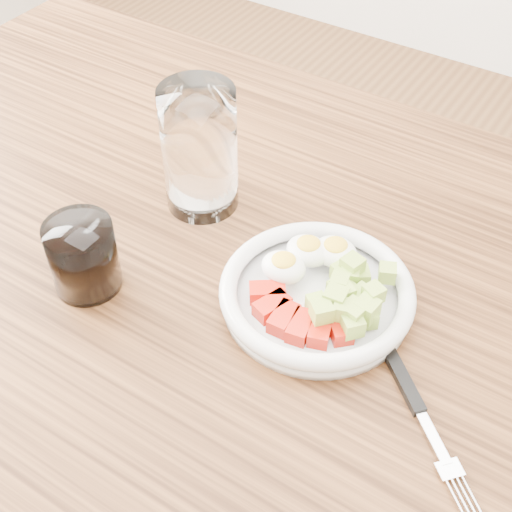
% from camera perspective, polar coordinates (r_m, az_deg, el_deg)
% --- Properties ---
extents(dining_table, '(1.50, 0.90, 0.77)m').
position_cam_1_polar(dining_table, '(0.93, 0.19, -6.34)').
color(dining_table, brown).
rests_on(dining_table, ground).
extents(bowl, '(0.22, 0.22, 0.06)m').
position_cam_1_polar(bowl, '(0.82, 5.01, -2.82)').
color(bowl, white).
rests_on(bowl, dining_table).
extents(fork, '(0.17, 0.15, 0.01)m').
position_cam_1_polar(fork, '(0.76, 12.31, -10.84)').
color(fork, black).
rests_on(fork, dining_table).
extents(water_glass, '(0.10, 0.10, 0.17)m').
position_cam_1_polar(water_glass, '(0.91, -4.53, 8.47)').
color(water_glass, white).
rests_on(water_glass, dining_table).
extents(coffee_glass, '(0.08, 0.08, 0.09)m').
position_cam_1_polar(coffee_glass, '(0.84, -13.65, -0.05)').
color(coffee_glass, white).
rests_on(coffee_glass, dining_table).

